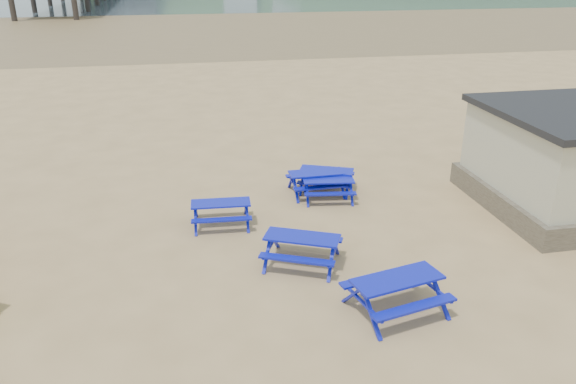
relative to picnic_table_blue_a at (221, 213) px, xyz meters
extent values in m
plane|color=tan|center=(1.45, -1.77, -0.36)|extent=(400.00, 400.00, 0.00)
plane|color=olive|center=(1.45, 53.23, -0.36)|extent=(400.00, 400.00, 0.00)
cube|color=#011DA6|center=(0.00, 0.00, 0.34)|extent=(1.76, 0.78, 0.05)
cube|color=#011DA6|center=(0.04, 0.57, 0.07)|extent=(1.74, 0.35, 0.05)
cube|color=#011DA6|center=(-0.04, -0.57, 0.07)|extent=(1.74, 0.35, 0.05)
cube|color=#011DA6|center=(3.73, 1.99, 0.36)|extent=(1.90, 1.34, 0.05)
cube|color=#011DA6|center=(3.96, 2.53, 0.08)|extent=(1.73, 0.93, 0.05)
cube|color=#011DA6|center=(3.50, 1.45, 0.08)|extent=(1.73, 0.93, 0.05)
cube|color=#011DA6|center=(3.33, 1.79, 0.37)|extent=(1.82, 0.73, 0.05)
cube|color=#011DA6|center=(3.32, 2.39, 0.09)|extent=(1.81, 0.28, 0.05)
cube|color=#011DA6|center=(3.34, 1.19, 0.09)|extent=(1.81, 0.28, 0.05)
cube|color=#011DA6|center=(1.83, -2.72, 0.41)|extent=(2.03, 1.47, 0.05)
cube|color=#011DA6|center=(2.09, -2.15, 0.11)|extent=(1.83, 1.04, 0.05)
cube|color=#011DA6|center=(1.56, -3.30, 0.11)|extent=(1.83, 1.04, 0.05)
cube|color=#011DA6|center=(3.42, -5.18, 0.46)|extent=(2.15, 1.21, 0.06)
cube|color=#011DA6|center=(3.27, -4.52, 0.14)|extent=(2.04, 0.71, 0.06)
cube|color=#011DA6|center=(3.57, -5.84, 0.14)|extent=(2.04, 0.71, 0.06)
cube|color=#011DA6|center=(9.47, -1.78, 0.35)|extent=(1.83, 0.94, 0.05)
cube|color=#011DA6|center=(9.56, -1.21, 0.07)|extent=(1.76, 0.51, 0.05)
cube|color=#011DA6|center=(9.38, -2.36, 0.07)|extent=(1.76, 0.51, 0.05)
ellipsoid|color=#2D4C1E|center=(91.45, 228.23, -10.36)|extent=(264.00, 144.00, 108.00)
cube|color=#011DA6|center=(3.60, 1.23, 0.31)|extent=(1.72, 0.87, 0.05)
cube|color=#011DA6|center=(3.67, 1.78, 0.05)|extent=(1.66, 0.46, 0.05)
cube|color=#011DA6|center=(3.52, 0.69, 0.05)|extent=(1.66, 0.46, 0.05)
camera|label=1|loc=(-1.01, -15.09, 6.96)|focal=35.00mm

